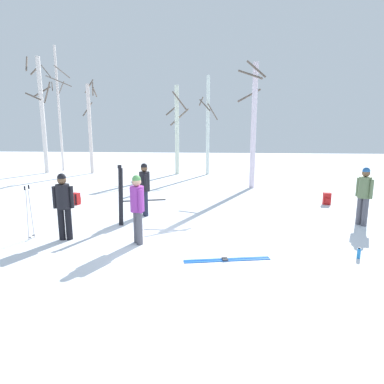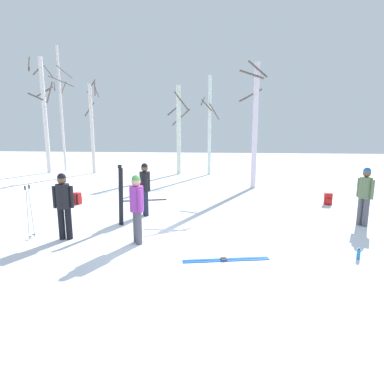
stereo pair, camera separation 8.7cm
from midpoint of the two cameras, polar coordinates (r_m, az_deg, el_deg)
ground_plane at (r=8.10m, az=0.05°, el=-9.24°), size 60.00×60.00×0.00m
person_0 at (r=10.64m, az=-7.97°, el=1.07°), size 0.34×0.49×1.72m
person_1 at (r=10.68m, az=28.17°, el=-0.12°), size 0.34×0.45×1.72m
person_2 at (r=8.85m, az=-21.27°, el=-1.64°), size 0.51×0.34×1.72m
person_3 at (r=8.06m, az=-9.31°, el=-2.21°), size 0.34×0.45×1.72m
ski_pair_planted_0 at (r=9.67m, az=-12.06°, el=-0.64°), size 0.18×0.03×1.79m
ski_pair_lying_0 at (r=7.27m, az=6.28°, el=-11.68°), size 1.89×0.53×0.05m
ski_pair_lying_1 at (r=13.02m, az=-8.22°, el=-1.44°), size 1.77×0.64×0.05m
ski_poles_0 at (r=9.31m, az=-26.30°, el=-2.90°), size 0.07×0.27×1.40m
backpack_0 at (r=12.95m, az=-19.22°, el=-1.10°), size 0.30×0.32×0.44m
backpack_1 at (r=13.20m, az=22.85°, el=-1.13°), size 0.27×0.30×0.44m
water_bottle_0 at (r=8.13m, az=27.35°, el=-9.57°), size 0.08×0.08×0.25m
birch_tree_0 at (r=22.67m, az=-24.28°, el=12.42°), size 1.52×1.58×7.08m
birch_tree_1 at (r=23.46m, az=-21.79°, el=13.55°), size 2.00×1.48×7.90m
birch_tree_2 at (r=21.45m, az=-16.94°, el=10.83°), size 0.98×0.88×5.72m
birch_tree_3 at (r=20.16m, az=-2.22°, el=10.94°), size 1.38×1.36×5.30m
birch_tree_4 at (r=19.94m, az=3.19°, el=11.59°), size 1.13×1.12×5.82m
birch_tree_5 at (r=15.66m, az=11.08°, el=11.59°), size 1.24×1.60×5.72m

